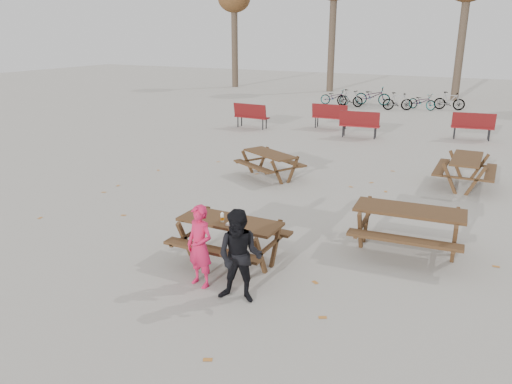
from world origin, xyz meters
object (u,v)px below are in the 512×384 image
at_px(picnic_table_east, 408,230).
at_px(picnic_table_north, 270,165).
at_px(soda_bottle, 222,218).
at_px(main_picnic_table, 230,230).
at_px(child, 200,246).
at_px(picnic_table_far, 465,172).
at_px(adult, 240,257).
at_px(food_tray, 232,224).

height_order(picnic_table_east, picnic_table_north, picnic_table_east).
relative_size(soda_bottle, picnic_table_north, 0.10).
bearing_deg(main_picnic_table, child, -88.93).
distance_m(child, picnic_table_far, 8.28).
distance_m(main_picnic_table, child, 0.98).
relative_size(soda_bottle, picnic_table_far, 0.09).
height_order(adult, picnic_table_far, adult).
height_order(main_picnic_table, food_tray, food_tray).
bearing_deg(main_picnic_table, adult, -53.83).
bearing_deg(food_tray, picnic_table_far, 65.79).
relative_size(main_picnic_table, food_tray, 10.00).
bearing_deg(picnic_table_far, picnic_table_east, 173.10).
bearing_deg(child, food_tray, 91.92).
distance_m(food_tray, adult, 1.13).
height_order(main_picnic_table, picnic_table_far, picnic_table_far).
relative_size(food_tray, child, 0.13).
height_order(child, picnic_table_north, child).
bearing_deg(picnic_table_north, picnic_table_east, -9.03).
xyz_separation_m(soda_bottle, picnic_table_north, (-1.58, 5.19, -0.49)).
relative_size(picnic_table_east, picnic_table_north, 1.18).
bearing_deg(child, main_picnic_table, 102.90).
relative_size(adult, picnic_table_east, 0.75).
xyz_separation_m(child, picnic_table_east, (2.68, 2.82, -0.26)).
height_order(picnic_table_north, picnic_table_far, picnic_table_far).
xyz_separation_m(food_tray, child, (-0.14, -0.78, -0.12)).
xyz_separation_m(adult, picnic_table_far, (2.42, 7.76, -0.34)).
distance_m(main_picnic_table, soda_bottle, 0.30).
bearing_deg(food_tray, soda_bottle, 162.47).
bearing_deg(picnic_table_far, adult, 162.07).
relative_size(food_tray, picnic_table_far, 0.10).
distance_m(main_picnic_table, picnic_table_north, 5.34).
bearing_deg(food_tray, child, -99.91).
bearing_deg(soda_bottle, main_picnic_table, 57.80).
height_order(food_tray, picnic_table_east, picnic_table_east).
xyz_separation_m(child, picnic_table_far, (3.22, 7.63, -0.29)).
distance_m(picnic_table_north, picnic_table_far, 5.15).
relative_size(picnic_table_east, picnic_table_far, 1.08).
xyz_separation_m(picnic_table_north, picnic_table_far, (4.90, 1.58, 0.04)).
height_order(child, adult, adult).
bearing_deg(picnic_table_far, child, 156.55).
height_order(soda_bottle, adult, adult).
xyz_separation_m(food_tray, adult, (0.66, -0.91, -0.07)).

